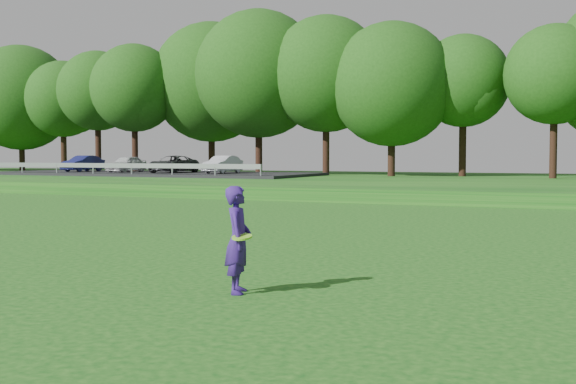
% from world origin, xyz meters
% --- Properties ---
extents(ground, '(140.00, 140.00, 0.00)m').
position_xyz_m(ground, '(0.00, 0.00, 0.00)').
color(ground, '#0D4511').
rests_on(ground, ground).
extents(berm, '(130.00, 30.00, 0.60)m').
position_xyz_m(berm, '(0.00, 34.00, 0.30)').
color(berm, '#0D4511').
rests_on(berm, ground).
extents(walking_path, '(130.00, 1.60, 0.04)m').
position_xyz_m(walking_path, '(0.00, 20.00, 0.02)').
color(walking_path, gray).
rests_on(walking_path, ground).
extents(treeline, '(104.00, 7.00, 15.00)m').
position_xyz_m(treeline, '(0.00, 38.00, 8.10)').
color(treeline, '#194610').
rests_on(treeline, berm).
extents(parking_lot, '(24.00, 9.00, 1.38)m').
position_xyz_m(parking_lot, '(-23.88, 32.79, 0.99)').
color(parking_lot, black).
rests_on(parking_lot, berm).
extents(woman, '(0.58, 0.69, 1.60)m').
position_xyz_m(woman, '(1.25, -0.41, 0.80)').
color(woman, navy).
rests_on(woman, ground).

